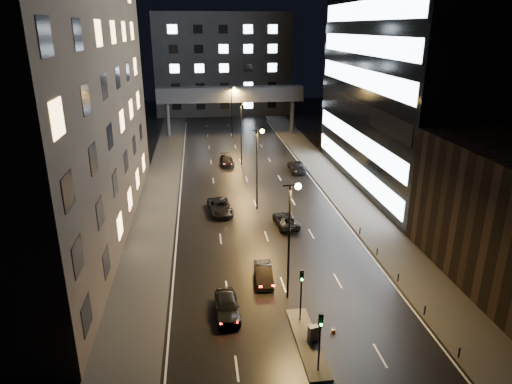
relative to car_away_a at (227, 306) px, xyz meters
The scene contains 24 objects.
ground 34.25m from the car_away_a, 81.22° to the left, with size 160.00×160.00×0.00m, color black.
sidewalk_left 29.75m from the car_away_a, 104.16° to the left, with size 5.00×110.00×0.15m, color #383533.
sidewalk_right 33.86m from the car_away_a, 58.42° to the left, with size 5.00×110.00×0.15m, color #383533.
building_left 31.39m from the car_away_a, 134.08° to the left, with size 15.00×48.00×40.00m, color #2D2319.
building_right_low 25.91m from the car_away_a, ahead, with size 10.00×18.00×12.00m, color black.
building_right_glass 47.70m from the car_away_a, 44.63° to the left, with size 20.00×36.00×45.00m, color black.
building_far 92.73m from the car_away_a, 86.74° to the left, with size 34.00×14.00×25.00m, color #333335.
skybridge 64.50m from the car_away_a, 85.32° to the left, with size 30.00×3.00×10.00m.
median_island 6.95m from the car_away_a, 36.98° to the right, with size 1.60×8.00×0.15m, color #383533.
traffic_signal_near 6.21m from the car_away_a, 16.80° to the right, with size 0.28×0.34×4.40m.
traffic_signal_far 9.34m from the car_away_a, 52.37° to the right, with size 0.28×0.34×4.40m.
bollard_row 15.43m from the car_away_a, ahead, with size 0.12×25.12×0.90m.
streetlight_near 8.06m from the car_away_a, 18.85° to the left, with size 1.45×0.50×10.15m.
streetlight_mid_a 23.21m from the car_away_a, 76.14° to the left, with size 1.45×0.50×10.15m.
streetlight_mid_b 42.57m from the car_away_a, 82.66° to the left, with size 1.45×0.50×10.15m.
streetlight_far 62.34m from the car_away_a, 85.02° to the left, with size 1.45×0.50×10.15m.
car_away_a is the anchor object (origin of this frame).
car_away_b 5.92m from the car_away_a, 52.67° to the left, with size 1.51×4.34×1.43m, color black.
car_away_c 21.18m from the car_away_a, 88.38° to the left, with size 2.61×5.66×1.57m, color black.
car_away_d 41.91m from the car_away_a, 86.17° to the left, with size 2.06×5.06×1.47m, color black.
car_toward_a 18.18m from the car_away_a, 64.46° to the left, with size 2.30×4.98×1.38m, color black.
car_toward_b 39.29m from the car_away_a, 69.88° to the left, with size 2.31×5.68×1.65m, color black.
utility_cabinet 7.24m from the car_away_a, 35.06° to the right, with size 0.71×0.44×1.22m, color #49494B.
cone_a 8.40m from the car_away_a, 23.18° to the right, with size 0.37×0.37×0.46m, color #FF430D.
Camera 1 is at (-6.85, -24.58, 21.50)m, focal length 32.00 mm.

